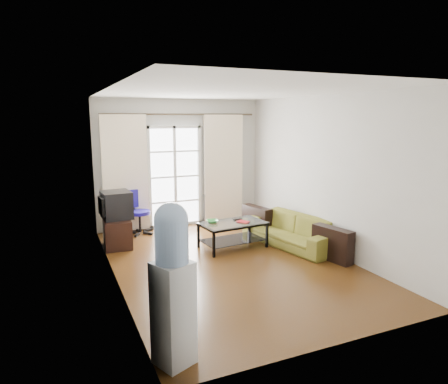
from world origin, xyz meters
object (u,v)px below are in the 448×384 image
(crt_tv, at_px, (115,205))
(sofa, at_px, (291,230))
(water_cooler, at_px, (173,282))
(coffee_table, at_px, (233,231))
(task_chair, at_px, (139,221))
(tv_stand, at_px, (117,233))

(crt_tv, bearing_deg, sofa, -27.84)
(water_cooler, bearing_deg, crt_tv, 66.20)
(sofa, bearing_deg, coffee_table, -118.02)
(coffee_table, relative_size, task_chair, 1.37)
(coffee_table, xyz_separation_m, water_cooler, (-1.96, -2.91, 0.52))
(task_chair, relative_size, water_cooler, 0.56)
(water_cooler, bearing_deg, sofa, 18.27)
(sofa, height_order, tv_stand, sofa)
(coffee_table, distance_m, crt_tv, 2.18)
(sofa, relative_size, crt_tv, 3.48)
(crt_tv, xyz_separation_m, water_cooler, (-0.06, -3.88, 0.07))
(coffee_table, height_order, task_chair, task_chair)
(tv_stand, height_order, task_chair, task_chair)
(coffee_table, xyz_separation_m, crt_tv, (-1.90, 0.97, 0.46))
(coffee_table, distance_m, task_chair, 2.09)
(sofa, height_order, coffee_table, sofa)
(sofa, bearing_deg, tv_stand, -124.12)
(sofa, distance_m, crt_tv, 3.23)
(coffee_table, height_order, water_cooler, water_cooler)
(tv_stand, relative_size, task_chair, 0.79)
(tv_stand, distance_m, task_chair, 0.87)
(sofa, bearing_deg, water_cooler, -60.77)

